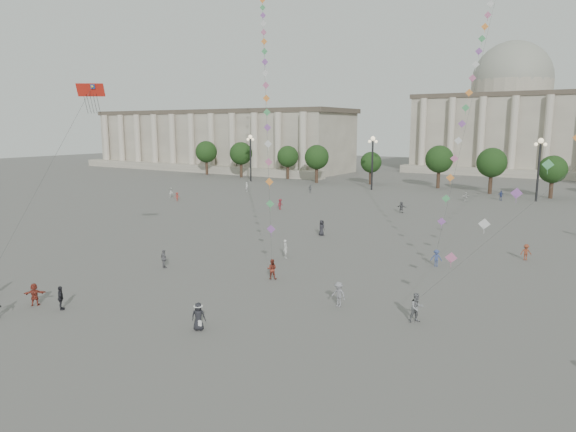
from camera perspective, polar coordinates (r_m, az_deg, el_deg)
The scene contains 29 objects.
ground at distance 38.03m, azimuth -12.25°, elevation -9.61°, with size 360.00×360.00×0.00m, color #5C5A57.
hall_west at distance 155.94m, azimuth -7.89°, elevation 8.33°, with size 84.00×26.22×17.20m.
hall_central at distance 156.64m, azimuth 23.31°, elevation 9.76°, with size 48.30×34.30×35.50m.
tree_row at distance 106.65m, azimuth 18.52°, elevation 5.57°, with size 137.12×5.12×8.00m.
lamp_post_far_west at distance 118.63m, azimuth -4.19°, elevation 7.40°, with size 2.00×0.90×10.65m.
lamp_post_mid_west at distance 103.68m, azimuth 9.37°, elevation 6.93°, with size 2.00×0.90×10.65m.
lamp_post_mid_east at distance 96.04m, azimuth 26.16°, elevation 5.82°, with size 2.00×0.90×10.65m.
person_crowd_0 at distance 95.37m, azimuth 22.57°, elevation 2.13°, with size 1.01×0.42×1.72m, color #36437B.
person_crowd_1 at distance 93.17m, azimuth -12.83°, elevation 2.52°, with size 0.91×0.71×1.87m, color silver.
person_crowd_2 at distance 89.17m, azimuth -12.22°, elevation 2.10°, with size 0.97×0.56×1.50m, color #9D342A.
person_crowd_4 at distance 92.25m, azimuth 19.15°, elevation 2.05°, with size 1.47×0.47×1.58m, color beige.
person_crowd_6 at distance 36.76m, azimuth 5.63°, elevation -8.64°, with size 1.16×0.66×1.79m, color slate.
person_crowd_8 at distance 53.85m, azimuth 24.93°, elevation -3.66°, with size 1.00×0.58×1.55m, color brown.
person_crowd_10 at distance 100.59m, azimuth -4.59°, elevation 3.25°, with size 0.66×0.43×1.80m, color beige.
person_crowd_12 at distance 77.23m, azimuth 12.49°, elevation 0.95°, with size 1.53×0.49×1.65m, color #58575C.
person_crowd_13 at distance 49.56m, azimuth -0.29°, elevation -3.67°, with size 0.67×0.44×1.83m, color #B6B7B2.
person_crowd_16 at distance 98.27m, azimuth 2.48°, elevation 3.04°, with size 0.91×0.38×1.56m, color slate.
person_crowd_17 at distance 78.36m, azimuth -0.87°, elevation 1.32°, with size 1.07×0.61×1.65m, color maroon.
person_crowd_18 at distance 59.87m, azimuth 3.75°, elevation -1.31°, with size 0.89×0.58×1.83m, color #232228.
tourist_1 at distance 39.27m, azimuth -23.94°, elevation -8.33°, with size 0.99×0.41×1.69m, color black.
tourist_2 at distance 40.98m, azimuth -26.34°, elevation -7.81°, with size 1.51×0.48×1.63m, color maroon.
tourist_3 at distance 47.46m, azimuth -13.62°, elevation -4.64°, with size 1.01×0.42×1.72m, color slate.
kite_flyer_0 at distance 42.94m, azimuth -1.80°, elevation -5.91°, with size 0.83×0.64×1.70m, color maroon.
kite_flyer_1 at distance 48.61m, azimuth 16.16°, elevation -4.50°, with size 1.01×0.58×1.56m, color #38477E.
kite_flyer_2 at distance 34.81m, azimuth 14.10°, elevation -9.85°, with size 0.95×0.74×1.95m, color slate.
hat_person at distance 33.02m, azimuth -9.92°, elevation -10.89°, with size 1.03×0.90×1.78m.
dragon_kite at distance 45.92m, azimuth -21.10°, elevation 11.95°, with size 2.10×4.98×16.29m.
kite_train_west at distance 67.15m, azimuth -2.71°, elevation 19.16°, with size 28.17×37.84×62.32m.
kite_train_mid at distance 67.08m, azimuth 21.67°, elevation 20.92°, with size 1.80×35.76×57.69m.
Camera 1 is at (25.42, -25.33, 12.58)m, focal length 32.00 mm.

